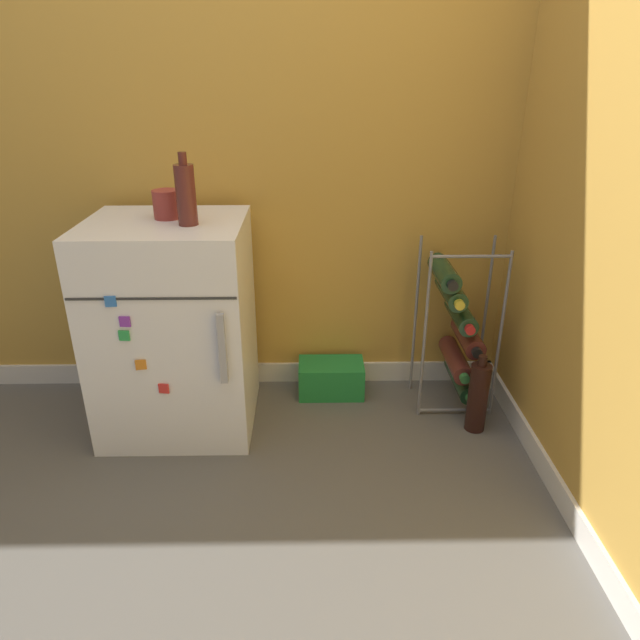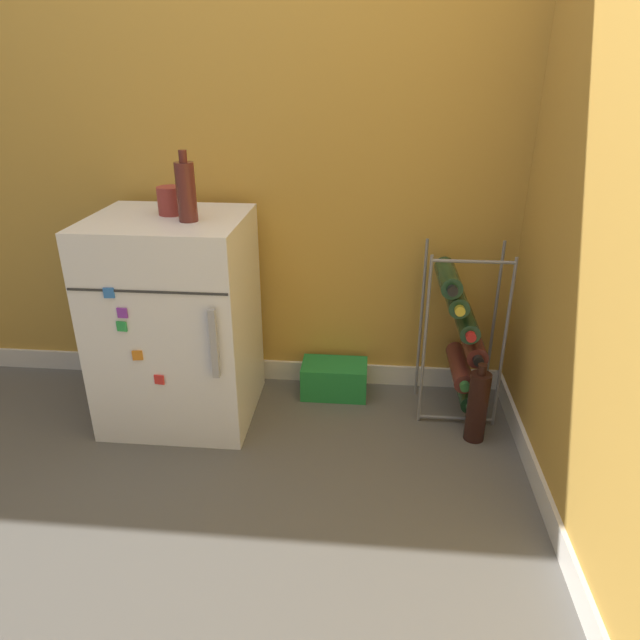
% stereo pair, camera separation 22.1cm
% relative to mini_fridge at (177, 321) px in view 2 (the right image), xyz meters
% --- Properties ---
extents(ground_plane, '(14.00, 14.00, 0.00)m').
position_rel_mini_fridge_xyz_m(ground_plane, '(0.33, -0.23, -0.41)').
color(ground_plane, '#56544F').
extents(wall_back, '(6.98, 0.07, 2.50)m').
position_rel_mini_fridge_xyz_m(wall_back, '(0.33, 0.33, 0.83)').
color(wall_back, '#BC8C38').
rests_on(wall_back, ground_plane).
extents(mini_fridge, '(0.56, 0.52, 0.81)m').
position_rel_mini_fridge_xyz_m(mini_fridge, '(0.00, 0.00, 0.00)').
color(mini_fridge, white).
rests_on(mini_fridge, ground_plane).
extents(wine_rack, '(0.31, 0.32, 0.70)m').
position_rel_mini_fridge_xyz_m(wine_rack, '(1.10, 0.11, -0.07)').
color(wine_rack, slate).
rests_on(wine_rack, ground_plane).
extents(soda_box, '(0.28, 0.17, 0.15)m').
position_rel_mini_fridge_xyz_m(soda_box, '(0.60, 0.19, -0.33)').
color(soda_box, '#1E7F38').
rests_on(soda_box, ground_plane).
extents(fridge_top_cup, '(0.09, 0.09, 0.10)m').
position_rel_mini_fridge_xyz_m(fridge_top_cup, '(0.01, 0.04, 0.46)').
color(fridge_top_cup, maroon).
rests_on(fridge_top_cup, mini_fridge).
extents(fridge_top_bottle, '(0.07, 0.07, 0.24)m').
position_rel_mini_fridge_xyz_m(fridge_top_bottle, '(0.10, -0.05, 0.51)').
color(fridge_top_bottle, '#56231E').
rests_on(fridge_top_bottle, mini_fridge).
extents(loose_bottle_floor, '(0.08, 0.08, 0.32)m').
position_rel_mini_fridge_xyz_m(loose_bottle_floor, '(1.16, -0.09, -0.26)').
color(loose_bottle_floor, black).
rests_on(loose_bottle_floor, ground_plane).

